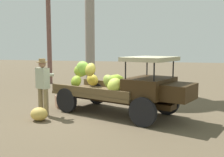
{
  "coord_description": "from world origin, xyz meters",
  "views": [
    {
      "loc": [
        2.38,
        -8.13,
        2.12
      ],
      "look_at": [
        0.17,
        0.1,
        1.12
      ],
      "focal_mm": 43.06,
      "sensor_mm": 36.0,
      "label": 1
    }
  ],
  "objects_px": {
    "farmer": "(43,83)",
    "loose_banana_bunch": "(39,114)",
    "wooden_crate": "(62,101)",
    "truck": "(125,87)"
  },
  "relations": [
    {
      "from": "farmer",
      "to": "wooden_crate",
      "type": "height_order",
      "value": "farmer"
    },
    {
      "from": "truck",
      "to": "loose_banana_bunch",
      "type": "height_order",
      "value": "truck"
    },
    {
      "from": "truck",
      "to": "loose_banana_bunch",
      "type": "xyz_separation_m",
      "value": [
        -2.27,
        -1.24,
        -0.69
      ]
    },
    {
      "from": "truck",
      "to": "wooden_crate",
      "type": "bearing_deg",
      "value": -173.45
    },
    {
      "from": "farmer",
      "to": "loose_banana_bunch",
      "type": "distance_m",
      "value": 1.04
    },
    {
      "from": "farmer",
      "to": "loose_banana_bunch",
      "type": "xyz_separation_m",
      "value": [
        0.2,
        -0.62,
        -0.81
      ]
    },
    {
      "from": "wooden_crate",
      "to": "loose_banana_bunch",
      "type": "distance_m",
      "value": 1.82
    },
    {
      "from": "loose_banana_bunch",
      "to": "truck",
      "type": "bearing_deg",
      "value": 28.71
    },
    {
      "from": "wooden_crate",
      "to": "loose_banana_bunch",
      "type": "relative_size",
      "value": 1.08
    },
    {
      "from": "truck",
      "to": "farmer",
      "type": "height_order",
      "value": "truck"
    }
  ]
}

